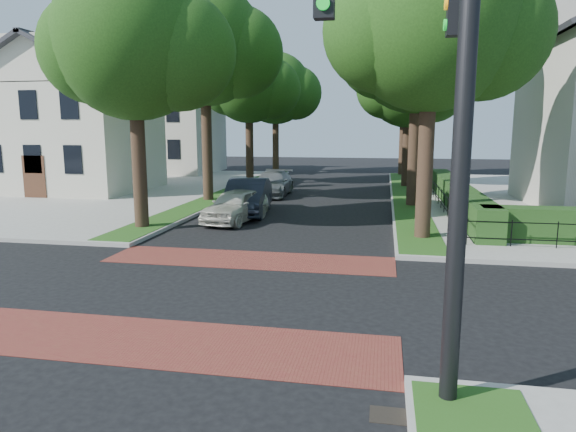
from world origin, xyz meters
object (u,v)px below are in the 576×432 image
(parked_car_front, at_px, (236,205))
(parked_car_middle, at_px, (247,197))
(traffic_signal, at_px, (447,82))
(parked_car_rear, at_px, (272,184))

(parked_car_front, bearing_deg, parked_car_middle, 99.34)
(parked_car_front, bearing_deg, traffic_signal, -53.34)
(parked_car_front, xyz_separation_m, parked_car_rear, (-0.32, 8.98, 0.01))
(traffic_signal, distance_m, parked_car_middle, 17.87)
(traffic_signal, xyz_separation_m, parked_car_rear, (-7.50, 22.89, -3.97))
(traffic_signal, bearing_deg, parked_car_front, 117.32)
(parked_car_front, distance_m, parked_car_rear, 8.98)
(parked_car_rear, bearing_deg, parked_car_front, -89.54)
(traffic_signal, height_order, parked_car_middle, traffic_signal)
(parked_car_front, bearing_deg, parked_car_rear, 101.37)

